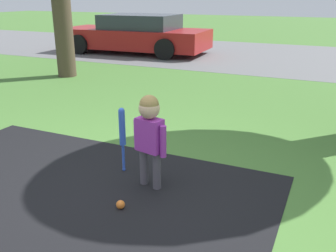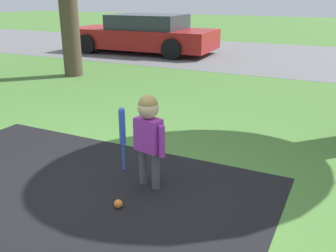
# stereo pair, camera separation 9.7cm
# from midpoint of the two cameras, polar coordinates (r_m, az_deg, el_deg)

# --- Properties ---
(ground_plane) EXTENTS (60.00, 60.00, 0.00)m
(ground_plane) POSITION_cam_midpoint_polar(r_m,az_deg,el_deg) (3.51, -8.12, -10.21)
(ground_plane) COLOR #477533
(street_strip) EXTENTS (40.00, 6.00, 0.01)m
(street_strip) POSITION_cam_midpoint_polar(r_m,az_deg,el_deg) (11.51, 16.03, 10.12)
(street_strip) COLOR slate
(street_strip) RESTS_ON ground
(child) EXTENTS (0.36, 0.19, 0.89)m
(child) POSITION_cam_midpoint_polar(r_m,az_deg,el_deg) (3.38, -3.64, -0.43)
(child) COLOR #4C4751
(child) RESTS_ON ground
(baseball_bat) EXTENTS (0.06, 0.06, 0.68)m
(baseball_bat) POSITION_cam_midpoint_polar(r_m,az_deg,el_deg) (3.76, -7.71, -0.72)
(baseball_bat) COLOR blue
(baseball_bat) RESTS_ON ground
(sports_ball) EXTENTS (0.08, 0.08, 0.08)m
(sports_ball) POSITION_cam_midpoint_polar(r_m,az_deg,el_deg) (3.28, -8.11, -11.77)
(sports_ball) COLOR orange
(sports_ball) RESTS_ON ground
(parked_car) EXTENTS (4.59, 2.13, 1.15)m
(parked_car) POSITION_cam_midpoint_polar(r_m,az_deg,el_deg) (11.84, -5.22, 13.70)
(parked_car) COLOR maroon
(parked_car) RESTS_ON ground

